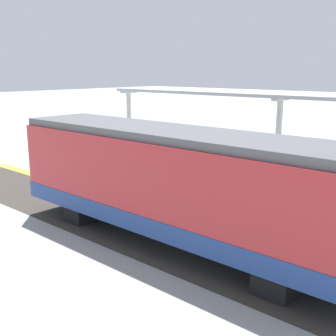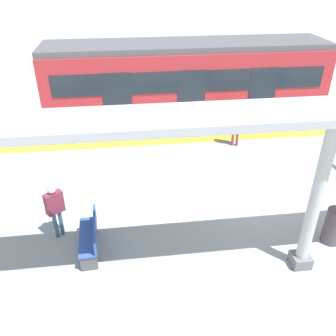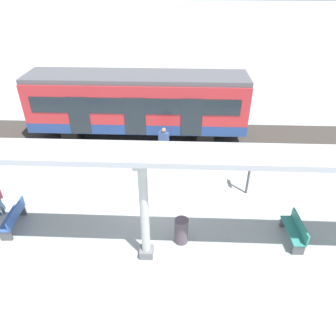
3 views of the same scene
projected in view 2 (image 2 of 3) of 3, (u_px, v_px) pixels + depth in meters
ground_plane at (256, 186)px, 11.65m from camera, size 176.00×176.00×0.00m
tactile_edge_strip at (226, 138)px, 14.74m from camera, size 0.53×26.21×0.01m
trackbed at (215, 120)px, 16.33m from camera, size 3.20×38.21×0.01m
train_near_carriage at (186, 82)px, 15.24m from camera, size 2.65×11.66×3.48m
canopy_pillar_second at (316, 198)px, 7.70m from camera, size 1.10×0.44×3.89m
bench_near_end at (91, 236)px, 8.93m from camera, size 1.52×0.52×0.86m
trash_bin at (334, 226)px, 9.18m from camera, size 0.48×0.48×0.99m
passenger_waiting_near_edge at (237, 121)px, 13.65m from camera, size 0.39×0.53×1.67m
passenger_by_the_benches at (55, 206)px, 9.12m from camera, size 0.43×0.49×1.58m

